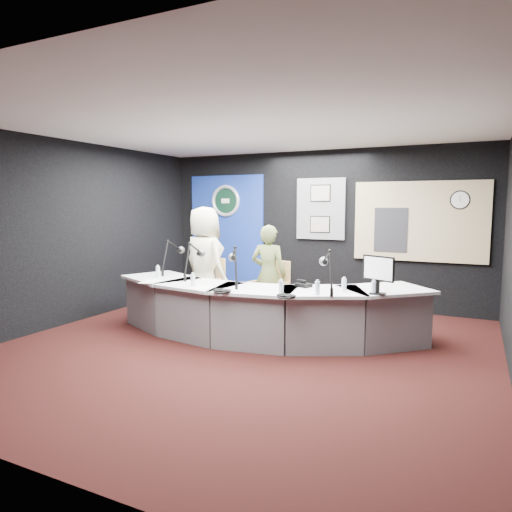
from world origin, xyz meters
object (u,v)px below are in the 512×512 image
at_px(person_man, 205,263).
at_px(person_woman, 269,274).
at_px(broadcast_desk, 258,311).
at_px(armchair_right, 268,296).
at_px(armchair_left, 205,287).

distance_m(person_man, person_woman, 1.10).
xyz_separation_m(broadcast_desk, person_man, (-1.27, 0.65, 0.52)).
relative_size(armchair_right, person_man, 0.48).
height_order(broadcast_desk, armchair_right, armchair_right).
xyz_separation_m(armchair_left, person_man, (0.00, 0.00, 0.39)).
relative_size(broadcast_desk, person_woman, 2.95).
bearing_deg(armchair_left, broadcast_desk, -11.46).
distance_m(armchair_right, person_woman, 0.33).
height_order(broadcast_desk, person_woman, person_woman).
height_order(armchair_left, person_man, person_man).
distance_m(broadcast_desk, armchair_left, 1.43).
xyz_separation_m(armchair_right, person_woman, (-0.00, 0.00, 0.33)).
height_order(person_man, person_woman, person_man).
relative_size(armchair_left, person_man, 0.56).
xyz_separation_m(broadcast_desk, person_woman, (-0.18, 0.76, 0.39)).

